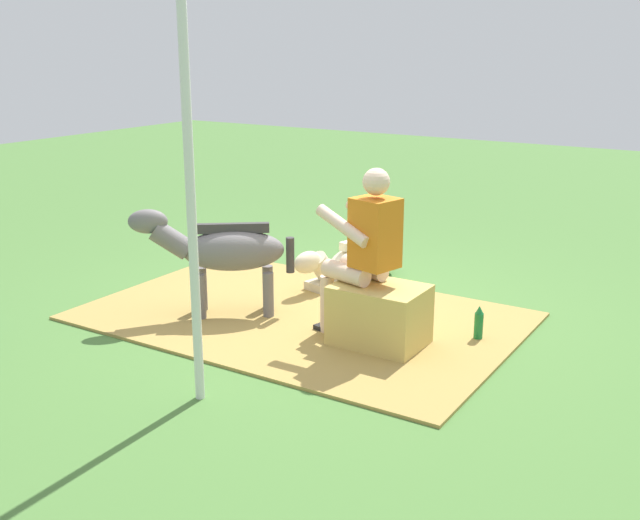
{
  "coord_description": "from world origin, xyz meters",
  "views": [
    {
      "loc": [
        -3.26,
        5.2,
        2.23
      ],
      "look_at": [
        -0.17,
        0.27,
        0.55
      ],
      "focal_mm": 42.55,
      "sensor_mm": 36.0,
      "label": 1
    }
  ],
  "objects_px": {
    "person_seated": "(363,247)",
    "tent_pole_left": "(191,208)",
    "pony_standing": "(223,251)",
    "hay_bale": "(379,316)",
    "soda_bottle": "(479,324)",
    "pony_lying": "(357,262)"
  },
  "relations": [
    {
      "from": "person_seated",
      "to": "tent_pole_left",
      "type": "bearing_deg",
      "value": 73.72
    },
    {
      "from": "soda_bottle",
      "to": "pony_standing",
      "type": "bearing_deg",
      "value": 16.56
    },
    {
      "from": "soda_bottle",
      "to": "tent_pole_left",
      "type": "bearing_deg",
      "value": 57.96
    },
    {
      "from": "person_seated",
      "to": "pony_standing",
      "type": "relative_size",
      "value": 1.18
    },
    {
      "from": "person_seated",
      "to": "pony_lying",
      "type": "xyz_separation_m",
      "value": [
        0.78,
        -1.3,
        -0.56
      ]
    },
    {
      "from": "hay_bale",
      "to": "soda_bottle",
      "type": "relative_size",
      "value": 2.35
    },
    {
      "from": "pony_standing",
      "to": "pony_lying",
      "type": "distance_m",
      "value": 1.55
    },
    {
      "from": "person_seated",
      "to": "pony_standing",
      "type": "bearing_deg",
      "value": 6.08
    },
    {
      "from": "hay_bale",
      "to": "pony_lying",
      "type": "bearing_deg",
      "value": -54.56
    },
    {
      "from": "hay_bale",
      "to": "person_seated",
      "type": "xyz_separation_m",
      "value": [
        0.16,
        -0.03,
        0.51
      ]
    },
    {
      "from": "tent_pole_left",
      "to": "pony_standing",
      "type": "bearing_deg",
      "value": -57.0
    },
    {
      "from": "hay_bale",
      "to": "soda_bottle",
      "type": "bearing_deg",
      "value": -140.72
    },
    {
      "from": "hay_bale",
      "to": "tent_pole_left",
      "type": "height_order",
      "value": "tent_pole_left"
    },
    {
      "from": "pony_lying",
      "to": "soda_bottle",
      "type": "relative_size",
      "value": 4.73
    },
    {
      "from": "pony_standing",
      "to": "tent_pole_left",
      "type": "xyz_separation_m",
      "value": [
        -0.84,
        1.29,
        0.7
      ]
    },
    {
      "from": "soda_bottle",
      "to": "tent_pole_left",
      "type": "height_order",
      "value": "tent_pole_left"
    },
    {
      "from": "pony_lying",
      "to": "soda_bottle",
      "type": "bearing_deg",
      "value": 151.79
    },
    {
      "from": "pony_standing",
      "to": "tent_pole_left",
      "type": "bearing_deg",
      "value": 123.0
    },
    {
      "from": "hay_bale",
      "to": "person_seated",
      "type": "distance_m",
      "value": 0.54
    },
    {
      "from": "person_seated",
      "to": "soda_bottle",
      "type": "distance_m",
      "value": 1.09
    },
    {
      "from": "pony_standing",
      "to": "person_seated",
      "type": "bearing_deg",
      "value": -173.92
    },
    {
      "from": "hay_bale",
      "to": "pony_lying",
      "type": "distance_m",
      "value": 1.63
    }
  ]
}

